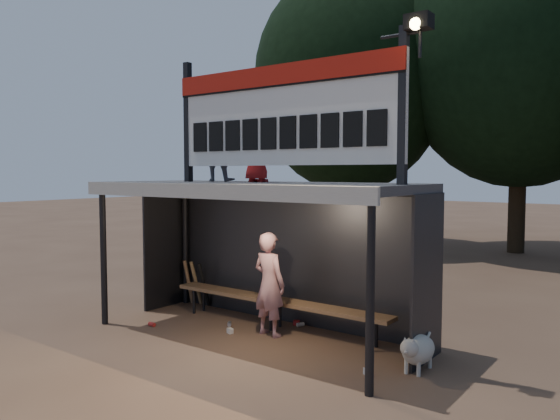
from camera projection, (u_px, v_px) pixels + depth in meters
name	position (u px, v px, depth m)	size (l,w,h in m)	color
ground	(253.00, 337.00, 8.20)	(80.00, 80.00, 0.00)	brown
player	(269.00, 284.00, 8.23)	(0.57, 0.38, 1.57)	silver
child_a	(218.00, 145.00, 8.83)	(0.58, 0.45, 1.19)	slate
child_b	(257.00, 150.00, 8.42)	(0.48, 0.31, 0.99)	#AB1A1A
dugout_shelter	(263.00, 214.00, 8.26)	(5.10, 2.08, 2.32)	#3E3E41
scoreboard_assembly	(283.00, 111.00, 7.63)	(4.10, 0.27, 1.99)	black
bench	(276.00, 301.00, 8.61)	(4.00, 0.35, 0.48)	brown
tree_left	(351.00, 81.00, 18.20)	(6.46, 6.46, 9.27)	black
tree_mid	(522.00, 49.00, 16.38)	(7.22, 7.22, 10.36)	#2F2215
dog	(417.00, 350.00, 6.75)	(0.36, 0.81, 0.49)	beige
bats	(196.00, 283.00, 10.04)	(0.48, 0.33, 0.84)	#8B6240
litter	(260.00, 332.00, 8.33)	(3.88, 1.53, 0.08)	#B11E1E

